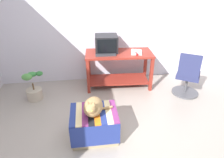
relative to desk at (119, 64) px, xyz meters
The scene contains 12 objects.
ground_plane 1.69m from the desk, 96.13° to the right, with size 14.00×14.00×0.00m, color #9E9389.
back_wall 0.92m from the desk, 110.89° to the left, with size 8.00×0.10×2.60m, color silver.
desk is the anchor object (origin of this frame).
tv_monitor 0.48m from the desk, 156.17° to the left, with size 0.47×0.44×0.33m.
keyboard 0.40m from the desk, 156.80° to the right, with size 0.40×0.15×0.02m, color #333338.
book 0.44m from the desk, 10.86° to the right, with size 0.21×0.29×0.03m, color white.
ottoman_with_blanket 1.64m from the desk, 112.08° to the right, with size 0.66×0.57×0.43m.
cat 1.65m from the desk, 111.71° to the right, with size 0.45×0.42×0.30m.
potted_plant 1.75m from the desk, 169.24° to the right, with size 0.38×0.36×0.60m.
office_chair 1.39m from the desk, 23.84° to the right, with size 0.58×0.58×0.89m.
stapler 0.45m from the desk, 29.66° to the right, with size 0.04×0.11×0.04m, color #A31E1E.
pen 0.45m from the desk, ahead, with size 0.01×0.01×0.14m, color #2351B2.
Camera 1 is at (-0.49, -2.15, 2.11)m, focal length 31.77 mm.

